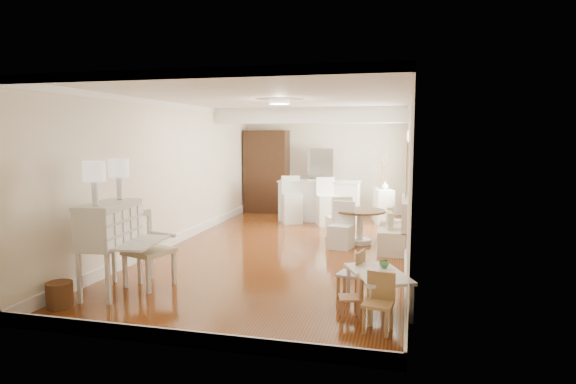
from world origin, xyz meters
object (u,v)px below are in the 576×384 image
at_px(kids_chair_a, 350,297).
at_px(bar_stool_right, 327,202).
at_px(slip_chair_near, 341,225).
at_px(fridge, 333,182).
at_px(sideboard, 383,206).
at_px(bar_stool_left, 292,200).
at_px(secretary_bureau, 110,248).
at_px(kids_table, 378,291).
at_px(gustavian_armchair, 149,250).
at_px(wicker_basket, 60,295).
at_px(pantry_cabinet, 267,171).
at_px(slip_chair_far, 339,217).
at_px(kids_chair_c, 378,303).
at_px(kids_chair_b, 350,273).
at_px(breakfast_counter, 319,201).
at_px(dining_table, 360,227).

bearing_deg(kids_chair_a, bar_stool_right, 178.44).
bearing_deg(slip_chair_near, kids_chair_a, -69.66).
distance_m(fridge, sideboard, 1.73).
height_order(slip_chair_near, sideboard, slip_chair_near).
xyz_separation_m(kids_chair_a, sideboard, (0.09, 6.53, 0.16)).
bearing_deg(bar_stool_left, slip_chair_near, -81.16).
xyz_separation_m(secretary_bureau, kids_table, (3.60, 0.18, -0.39)).
bearing_deg(gustavian_armchair, wicker_basket, 166.63).
bearing_deg(pantry_cabinet, gustavian_armchair, -87.91).
height_order(kids_table, slip_chair_near, slip_chair_near).
xyz_separation_m(kids_table, slip_chair_far, (-1.04, 4.08, 0.21)).
distance_m(wicker_basket, kids_chair_c, 3.95).
distance_m(kids_chair_a, kids_chair_c, 0.47).
bearing_deg(kids_chair_b, slip_chair_near, -156.61).
bearing_deg(slip_chair_far, fridge, -107.61).
relative_size(kids_chair_a, breakfast_counter, 0.26).
bearing_deg(wicker_basket, sideboard, 62.31).
height_order(kids_chair_c, sideboard, sideboard).
xyz_separation_m(kids_chair_a, bar_stool_left, (-2.10, 5.94, 0.32)).
height_order(gustavian_armchair, fridge, fridge).
bearing_deg(secretary_bureau, kids_chair_c, -12.62).
bearing_deg(dining_table, kids_chair_a, -86.45).
distance_m(wicker_basket, breakfast_counter, 7.23).
relative_size(kids_chair_a, slip_chair_near, 0.59).
bearing_deg(bar_stool_left, dining_table, -69.80).
height_order(bar_stool_right, pantry_cabinet, pantry_cabinet).
relative_size(gustavian_armchair, dining_table, 1.07).
xyz_separation_m(kids_chair_b, breakfast_counter, (-1.42, 5.65, 0.18)).
distance_m(kids_table, kids_chair_a, 0.46).
xyz_separation_m(kids_table, slip_chair_near, (-0.87, 3.22, 0.20)).
bearing_deg(kids_chair_b, dining_table, -163.51).
distance_m(kids_table, kids_chair_b, 0.57).
bearing_deg(sideboard, dining_table, -111.38).
xyz_separation_m(bar_stool_left, fridge, (0.80, 1.52, 0.32)).
height_order(bar_stool_left, bar_stool_right, bar_stool_left).
height_order(kids_chair_c, bar_stool_right, bar_stool_right).
bearing_deg(fridge, secretary_bureau, -105.32).
xyz_separation_m(dining_table, slip_chair_near, (-0.32, -0.47, 0.10)).
distance_m(bar_stool_right, fridge, 1.62).
bearing_deg(breakfast_counter, kids_table, -73.49).
bearing_deg(dining_table, sideboard, 82.33).
xyz_separation_m(kids_chair_a, slip_chair_near, (-0.57, 3.56, 0.18)).
relative_size(slip_chair_far, breakfast_counter, 0.45).
relative_size(kids_table, bar_stool_right, 0.85).
xyz_separation_m(kids_chair_c, dining_table, (-0.59, 4.35, 0.01)).
height_order(secretary_bureau, bar_stool_left, secretary_bureau).
bearing_deg(wicker_basket, fridge, 73.82).
xyz_separation_m(gustavian_armchair, dining_table, (2.69, 3.47, -0.19)).
height_order(slip_chair_near, breakfast_counter, breakfast_counter).
bearing_deg(kids_chair_c, pantry_cabinet, 124.29).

